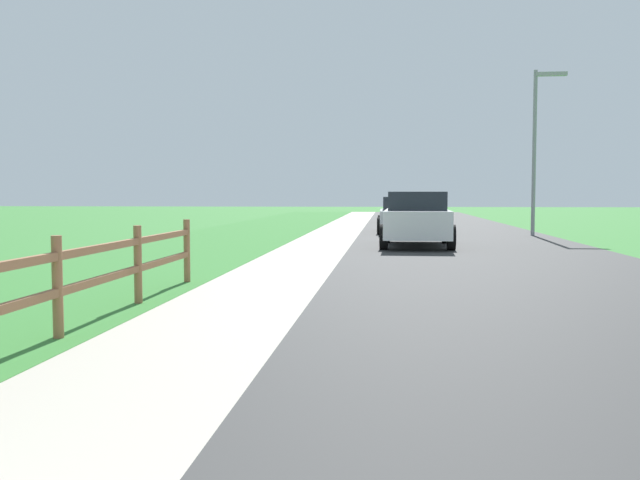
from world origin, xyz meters
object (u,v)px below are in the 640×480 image
parked_suv_white (417,219)px  parked_car_silver (405,214)px  street_lamp (538,137)px  parked_car_beige (408,208)px

parked_suv_white → parked_car_silver: 7.43m
parked_suv_white → street_lamp: bearing=51.7°
parked_suv_white → street_lamp: street_lamp is taller
parked_car_silver → parked_car_beige: 9.61m
parked_suv_white → parked_car_silver: size_ratio=0.93×
parked_car_silver → street_lamp: bearing=-19.2°
parked_car_silver → street_lamp: (4.75, -1.66, 2.86)m
parked_car_silver → street_lamp: 5.78m
parked_car_beige → parked_suv_white: bearing=-90.7°
parked_car_beige → street_lamp: street_lamp is taller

